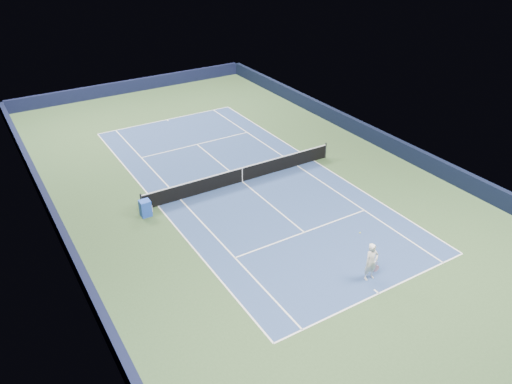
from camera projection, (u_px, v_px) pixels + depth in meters
ground at (242, 182)px, 30.51m from camera, size 40.00×40.00×0.00m
wall_far at (132, 86)px, 44.89m from camera, size 22.00×0.35×1.10m
wall_right at (375, 136)px, 35.13m from camera, size 0.35×40.00×1.10m
wall_left at (58, 226)px, 25.35m from camera, size 0.35×40.00×1.10m
court_surface at (242, 182)px, 30.51m from camera, size 10.97×23.77×0.01m
baseline_far at (167, 120)px, 39.29m from camera, size 10.97×0.08×0.00m
baseline_near at (379, 293)px, 21.73m from camera, size 10.97×0.08×0.00m
sideline_doubles_right at (314, 161)px, 32.99m from camera, size 0.08×23.77×0.00m
sideline_doubles_left at (158, 206)px, 28.03m from camera, size 0.08×23.77×0.00m
sideline_singles_right at (297, 166)px, 32.37m from camera, size 0.08×23.77×0.00m
sideline_singles_left at (180, 199)px, 28.65m from camera, size 0.08×23.77×0.00m
service_line_far at (197, 144)px, 35.24m from camera, size 8.23×0.08×0.00m
service_line_near at (304, 232)px, 25.78m from camera, size 8.23×0.08×0.00m
center_service_line at (242, 181)px, 30.51m from camera, size 0.08×12.80×0.00m
center_mark_far at (168, 120)px, 39.18m from camera, size 0.08×0.30×0.00m
center_mark_near at (376, 291)px, 21.84m from camera, size 0.08×0.30×0.00m
tennis_net at (242, 174)px, 30.26m from camera, size 12.90×0.10×1.07m
sponsor_cube at (145, 208)px, 26.96m from camera, size 0.61×0.52×0.94m
tennis_player at (371, 262)px, 22.16m from camera, size 0.84×1.28×1.90m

